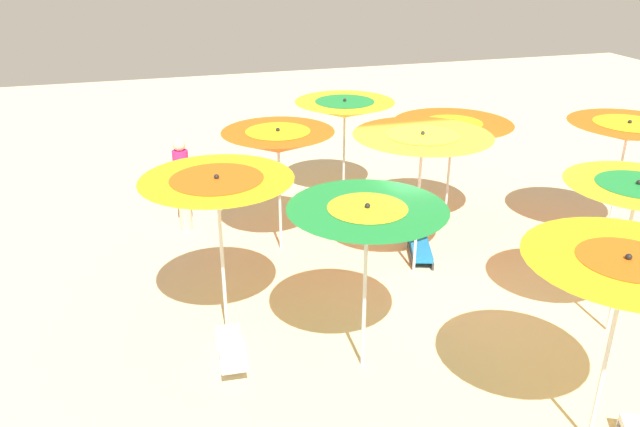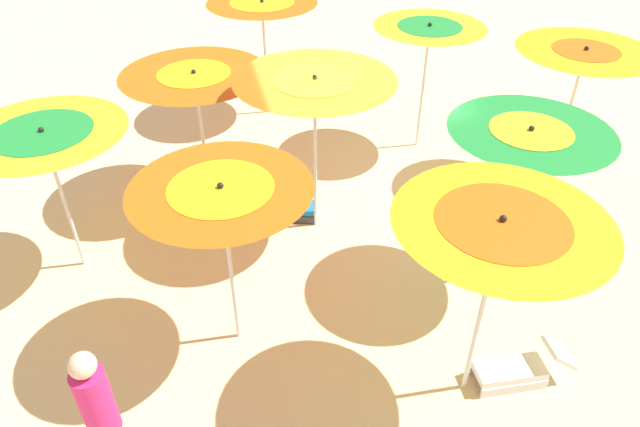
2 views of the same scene
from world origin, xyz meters
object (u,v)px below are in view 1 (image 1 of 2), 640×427
beach_umbrella_0 (217,189)px  beach_umbrella_1 (367,222)px  beach_umbrella_5 (636,196)px  beach_umbrella_7 (452,133)px  beach_umbrella_6 (345,109)px  lounger_0 (420,245)px  beach_umbrella_2 (625,275)px  beach_umbrella_8 (628,132)px  beach_umbrella_3 (278,142)px  lounger_2 (231,347)px  beachgoer_0 (183,183)px  beach_umbrella_4 (422,144)px

beach_umbrella_0 → beach_umbrella_1: size_ratio=1.04×
beach_umbrella_5 → beach_umbrella_7: bearing=-80.7°
beach_umbrella_5 → beach_umbrella_0: bearing=-15.3°
beach_umbrella_6 → beach_umbrella_7: (-1.50, 1.94, -0.08)m
beach_umbrella_6 → beach_umbrella_0: bearing=54.0°
beach_umbrella_1 → beach_umbrella_7: 4.92m
beach_umbrella_1 → lounger_0: (-2.08, -2.74, -1.94)m
beach_umbrella_2 → lounger_0: beach_umbrella_2 is taller
beach_umbrella_6 → lounger_0: (-0.48, 3.00, -1.80)m
beach_umbrella_1 → beach_umbrella_8: (-5.81, -2.35, -0.00)m
beach_umbrella_3 → beach_umbrella_8: size_ratio=0.99×
beach_umbrella_3 → beach_umbrella_7: bearing=-178.3°
beach_umbrella_1 → lounger_2: beach_umbrella_1 is taller
lounger_2 → beachgoer_0: beachgoer_0 is taller
beach_umbrella_2 → beach_umbrella_7: (-1.07, -5.87, -0.27)m
beach_umbrella_4 → beach_umbrella_7: beach_umbrella_4 is taller
lounger_2 → beachgoer_0: bearing=5.8°
lounger_0 → beachgoer_0: bearing=-102.6°
beach_umbrella_0 → beach_umbrella_7: 5.42m
lounger_2 → beachgoer_0: 4.50m
beach_umbrella_0 → beach_umbrella_8: beach_umbrella_0 is taller
beach_umbrella_1 → beach_umbrella_4: 2.84m
lounger_0 → beach_umbrella_3: bearing=-94.6°
beach_umbrella_7 → lounger_0: 2.27m
beach_umbrella_0 → beach_umbrella_5: (-5.42, 1.48, -0.13)m
beach_umbrella_2 → beach_umbrella_7: size_ratio=1.08×
beachgoer_0 → lounger_2: bearing=-98.5°
beachgoer_0 → beach_umbrella_7: bearing=-25.0°
beach_umbrella_2 → beach_umbrella_6: bearing=-86.8°
beach_umbrella_1 → beach_umbrella_3: bearing=-85.7°
lounger_2 → beach_umbrella_6: bearing=-29.5°
beach_umbrella_5 → beach_umbrella_2: bearing=46.7°
beach_umbrella_3 → beach_umbrella_5: (-4.05, 3.94, 0.06)m
beach_umbrella_1 → beach_umbrella_7: size_ratio=1.06×
beach_umbrella_8 → beach_umbrella_6: bearing=-38.9°
beach_umbrella_7 → beach_umbrella_8: bearing=151.7°
beach_umbrella_0 → beach_umbrella_4: bearing=-163.8°
beachgoer_0 → beach_umbrella_0: bearing=-97.5°
beach_umbrella_0 → lounger_2: 2.17m
beach_umbrella_0 → beach_umbrella_3: beach_umbrella_0 is taller
beachgoer_0 → beach_umbrella_5: bearing=-54.1°
beach_umbrella_1 → beach_umbrella_8: size_ratio=1.01×
beach_umbrella_4 → beach_umbrella_8: (-4.07, -0.11, -0.16)m
beach_umbrella_1 → lounger_0: size_ratio=1.72×
beach_umbrella_2 → beachgoer_0: 8.22m
beach_umbrella_1 → beach_umbrella_7: (-3.11, -3.80, -0.21)m
beach_umbrella_4 → beach_umbrella_5: bearing=129.2°
beach_umbrella_7 → beachgoer_0: bearing=-14.0°
beach_umbrella_2 → lounger_2: beach_umbrella_2 is taller
beach_umbrella_6 → beach_umbrella_8: bearing=141.1°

